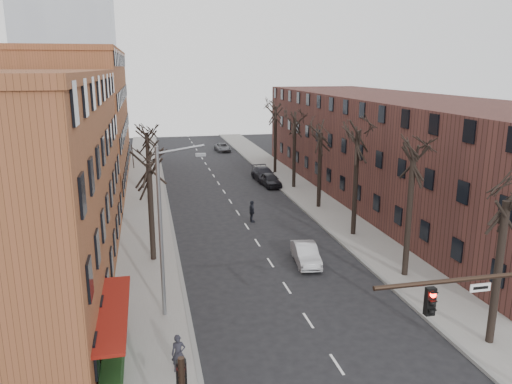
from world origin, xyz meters
TOP-DOWN VIEW (x-y plane):
  - sidewalk_left at (-8.00, 35.00)m, footprint 4.00×90.00m
  - sidewalk_right at (8.00, 35.00)m, footprint 4.00×90.00m
  - building_left_far at (-16.00, 44.00)m, footprint 12.00×28.00m
  - building_right at (16.00, 30.00)m, footprint 12.00×50.00m
  - awning_left at (-9.40, 6.00)m, footprint 1.20×7.00m
  - hedge at (-9.50, 5.00)m, footprint 0.80×6.00m
  - tree_right_a at (7.60, 4.00)m, footprint 5.20×5.20m
  - tree_right_b at (7.60, 12.00)m, footprint 5.20×5.20m
  - tree_right_c at (7.60, 20.00)m, footprint 5.20×5.20m
  - tree_right_d at (7.60, 28.00)m, footprint 5.20×5.20m
  - tree_right_e at (7.60, 36.00)m, footprint 5.20×5.20m
  - tree_right_f at (7.60, 44.00)m, footprint 5.20×5.20m
  - tree_left_a at (-7.60, 18.00)m, footprint 5.20×5.20m
  - tree_left_b at (-7.60, 34.00)m, footprint 5.20×5.20m
  - streetlight at (-7.03, 10.00)m, footprint 2.45×0.22m
  - silver_sedan at (2.25, 15.37)m, footprint 1.86×4.20m
  - parked_car_near at (5.30, 37.28)m, footprint 2.01×4.32m
  - parked_car_mid at (5.30, 40.20)m, footprint 2.31×5.26m
  - parked_car_far at (3.80, 61.55)m, footprint 2.24×4.47m
  - pedestrian_a at (-6.81, 4.81)m, footprint 0.60×0.40m
  - pedestrian_crossing at (0.67, 25.05)m, footprint 0.56×1.13m

SIDE VIEW (x-z plane):
  - awning_left at x=-9.40m, z-range -0.07..0.07m
  - tree_right_a at x=7.60m, z-range -5.00..5.00m
  - tree_right_b at x=7.60m, z-range -5.40..5.40m
  - tree_right_c at x=7.60m, z-range -5.80..5.80m
  - tree_right_d at x=7.60m, z-range -5.00..5.00m
  - tree_right_e at x=7.60m, z-range -5.40..5.40m
  - tree_right_f at x=7.60m, z-range -5.80..5.80m
  - tree_left_a at x=-7.60m, z-range -4.75..4.75m
  - tree_left_b at x=-7.60m, z-range -4.75..4.75m
  - sidewalk_left at x=-8.00m, z-range 0.00..0.15m
  - sidewalk_right at x=8.00m, z-range 0.00..0.15m
  - parked_car_far at x=3.80m, z-range 0.00..1.21m
  - hedge at x=-9.50m, z-range 0.15..1.15m
  - silver_sedan at x=2.25m, z-range 0.00..1.34m
  - parked_car_near at x=5.30m, z-range 0.00..1.43m
  - parked_car_mid at x=5.30m, z-range 0.00..1.50m
  - pedestrian_crossing at x=0.67m, z-range 0.00..1.87m
  - pedestrian_a at x=-6.81m, z-range 0.15..1.79m
  - building_right at x=16.00m, z-range 0.00..10.00m
  - streetlight at x=-7.03m, z-range 0.50..9.53m
  - building_left_far at x=-16.00m, z-range 0.00..14.00m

